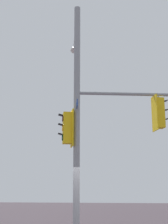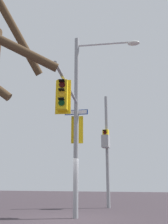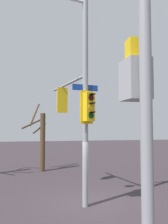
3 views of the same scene
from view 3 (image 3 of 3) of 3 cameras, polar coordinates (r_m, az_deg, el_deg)
The scene contains 4 objects.
ground_plane at distance 9.98m, azimuth 1.60°, elevation -21.74°, with size 80.00×80.00×0.00m, color #362D32.
main_signal_pole_assembly at distance 9.71m, azimuth -2.16°, elevation 5.34°, with size 4.95×3.65×8.58m.
secondary_pole_assembly at distance 4.36m, azimuth 13.91°, elevation 5.95°, with size 0.79×0.48×7.15m.
bare_tree_behind_pole at distance 16.56m, azimuth -10.49°, elevation -6.58°, with size 1.84×1.75×4.79m.
Camera 3 is at (-9.22, 2.19, 3.11)m, focal length 36.84 mm.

